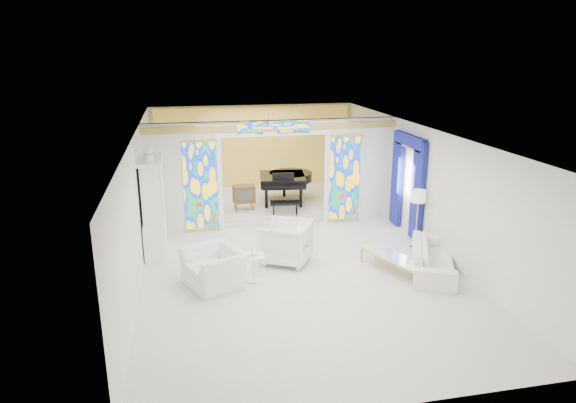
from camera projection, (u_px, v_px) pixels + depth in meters
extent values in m
plane|color=silver|center=(288.00, 251.00, 12.82)|extent=(12.00, 12.00, 0.00)
cube|color=silver|center=(289.00, 131.00, 11.97)|extent=(7.00, 12.00, 0.02)
cube|color=white|center=(254.00, 148.00, 18.02)|extent=(7.00, 0.02, 3.00)
cube|color=white|center=(382.00, 313.00, 6.76)|extent=(7.00, 0.02, 3.00)
cube|color=white|center=(139.00, 202.00, 11.71)|extent=(0.02, 12.00, 3.00)
cube|color=white|center=(423.00, 186.00, 13.08)|extent=(0.02, 12.00, 3.00)
cube|color=white|center=(182.00, 179.00, 13.78)|extent=(2.00, 0.18, 3.00)
cube|color=white|center=(359.00, 170.00, 14.76)|extent=(2.00, 0.18, 3.00)
cube|color=white|center=(273.00, 128.00, 13.90)|extent=(3.00, 0.18, 0.40)
cube|color=white|center=(220.00, 185.00, 13.94)|extent=(0.12, 0.06, 2.60)
cube|color=white|center=(326.00, 179.00, 14.53)|extent=(0.12, 0.06, 2.60)
cube|color=white|center=(274.00, 134.00, 13.85)|extent=(3.24, 0.06, 0.12)
cube|color=gold|center=(274.00, 127.00, 13.80)|extent=(7.00, 0.05, 0.18)
cube|color=gold|center=(201.00, 186.00, 13.83)|extent=(0.90, 0.04, 2.40)
cube|color=gold|center=(344.00, 179.00, 14.62)|extent=(0.90, 0.04, 2.40)
cube|color=gold|center=(274.00, 127.00, 13.79)|extent=(2.00, 0.04, 0.34)
cube|color=silver|center=(263.00, 202.00, 16.64)|extent=(6.80, 3.80, 0.18)
cube|color=#E0C14E|center=(254.00, 149.00, 17.91)|extent=(6.70, 0.10, 2.90)
cylinder|color=gold|center=(268.00, 126.00, 15.89)|extent=(0.48, 0.48, 0.30)
cube|color=navy|center=(418.00, 191.00, 13.15)|extent=(0.12, 0.55, 2.60)
cube|color=navy|center=(397.00, 179.00, 14.37)|extent=(0.12, 0.55, 2.60)
cube|color=navy|center=(410.00, 140.00, 13.42)|extent=(0.14, 1.70, 0.30)
cube|color=gold|center=(410.00, 147.00, 13.46)|extent=(0.12, 1.50, 0.06)
cube|color=white|center=(156.00, 235.00, 12.63)|extent=(0.50, 1.40, 0.90)
cube|color=white|center=(152.00, 190.00, 12.30)|extent=(0.44, 1.30, 1.40)
cube|color=white|center=(162.00, 190.00, 12.34)|extent=(0.01, 1.20, 1.30)
cube|color=white|center=(150.00, 160.00, 12.09)|extent=(0.56, 1.46, 0.08)
cylinder|color=white|center=(149.00, 158.00, 11.72)|extent=(0.22, 0.22, 0.16)
sphere|color=white|center=(148.00, 151.00, 11.68)|extent=(0.20, 0.20, 0.20)
imported|color=white|center=(215.00, 268.00, 10.87)|extent=(1.47, 1.55, 0.80)
imported|color=silver|center=(286.00, 242.00, 12.03)|extent=(1.46, 1.45, 0.99)
imported|color=white|center=(433.00, 258.00, 11.56)|extent=(1.74, 2.44, 0.66)
cylinder|color=white|center=(254.00, 256.00, 10.99)|extent=(0.55, 0.55, 0.04)
cylinder|color=white|center=(254.00, 269.00, 11.07)|extent=(0.09, 0.09, 0.57)
cylinder|color=white|center=(254.00, 280.00, 11.15)|extent=(0.36, 0.36, 0.03)
imported|color=silver|center=(254.00, 251.00, 10.96)|extent=(0.21, 0.21, 0.17)
cube|color=white|center=(394.00, 257.00, 11.48)|extent=(1.12, 1.83, 0.04)
cube|color=gold|center=(394.00, 258.00, 11.48)|extent=(1.16, 1.87, 0.03)
cube|color=gold|center=(414.00, 281.00, 10.74)|extent=(0.05, 0.05, 0.36)
cube|color=gold|center=(429.00, 276.00, 10.98)|extent=(0.05, 0.05, 0.36)
cube|color=gold|center=(362.00, 255.00, 12.09)|extent=(0.05, 0.05, 0.36)
cube|color=gold|center=(376.00, 251.00, 12.33)|extent=(0.05, 0.05, 0.36)
cylinder|color=gold|center=(415.00, 247.00, 13.05)|extent=(0.34, 0.34, 0.03)
cylinder|color=gold|center=(417.00, 222.00, 12.86)|extent=(0.04, 0.04, 1.38)
cylinder|color=white|center=(419.00, 196.00, 12.67)|extent=(0.48, 0.48, 0.29)
cube|color=black|center=(282.00, 179.00, 16.15)|extent=(1.58, 1.66, 0.27)
cylinder|color=black|center=(291.00, 177.00, 16.49)|extent=(1.56, 1.56, 0.27)
cube|color=black|center=(284.00, 187.00, 15.34)|extent=(1.32, 0.46, 0.10)
cube|color=white|center=(284.00, 188.00, 15.26)|extent=(1.20, 0.26, 0.03)
cube|color=black|center=(283.00, 177.00, 15.59)|extent=(0.67, 0.12, 0.24)
cube|color=black|center=(285.00, 203.00, 14.88)|extent=(0.90, 0.45, 0.08)
cylinder|color=black|center=(266.00, 199.00, 15.60)|extent=(0.11, 0.11, 0.59)
cylinder|color=black|center=(301.00, 198.00, 15.67)|extent=(0.11, 0.11, 0.59)
cylinder|color=black|center=(284.00, 188.00, 16.83)|extent=(0.11, 0.11, 0.59)
cube|color=brown|center=(244.00, 194.00, 15.42)|extent=(0.66, 0.47, 0.52)
cube|color=#3B413E|center=(245.00, 195.00, 15.21)|extent=(0.41, 0.04, 0.33)
cone|color=brown|center=(237.00, 208.00, 15.32)|extent=(0.04, 0.04, 0.23)
cone|color=brown|center=(253.00, 206.00, 15.44)|extent=(0.04, 0.04, 0.23)
cone|color=brown|center=(235.00, 205.00, 15.61)|extent=(0.04, 0.04, 0.23)
cone|color=brown|center=(251.00, 204.00, 15.73)|extent=(0.04, 0.04, 0.23)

